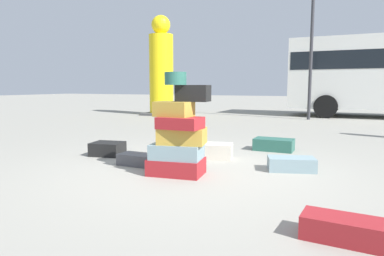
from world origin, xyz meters
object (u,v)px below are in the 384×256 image
suitcase_slate_left_side (291,164)px  suitcase_charcoal_upright_blue (140,160)px  suitcase_cream_white_trunk (214,151)px  suitcase_black_behind_tower (108,149)px  suitcase_maroon_foreground_near (354,231)px  yellow_dummy_statue (161,71)px  lamp_post (313,15)px  suitcase_teal_right_side (274,145)px  suitcase_tower (179,136)px

suitcase_slate_left_side → suitcase_charcoal_upright_blue: size_ratio=1.00×
suitcase_cream_white_trunk → suitcase_black_behind_tower: 1.93m
suitcase_maroon_foreground_near → suitcase_slate_left_side: bearing=114.3°
suitcase_cream_white_trunk → suitcase_slate_left_side: size_ratio=0.91×
suitcase_black_behind_tower → yellow_dummy_statue: yellow_dummy_statue is taller
suitcase_maroon_foreground_near → suitcase_black_behind_tower: 4.50m
suitcase_maroon_foreground_near → suitcase_charcoal_upright_blue: size_ratio=1.18×
suitcase_charcoal_upright_blue → lamp_post: lamp_post is taller
suitcase_cream_white_trunk → suitcase_teal_right_side: 1.42m
yellow_dummy_statue → suitcase_teal_right_side: bearing=-47.3°
suitcase_tower → suitcase_cream_white_trunk: 1.30m
yellow_dummy_statue → lamp_post: lamp_post is taller
suitcase_tower → lamp_post: size_ratio=0.25×
suitcase_maroon_foreground_near → suitcase_charcoal_upright_blue: (-3.03, 1.65, -0.01)m
suitcase_maroon_foreground_near → lamp_post: 11.35m
suitcase_teal_right_side → suitcase_maroon_foreground_near: bearing=-69.4°
suitcase_maroon_foreground_near → suitcase_charcoal_upright_blue: bearing=156.5°
suitcase_maroon_foreground_near → suitcase_cream_white_trunk: bearing=134.3°
suitcase_maroon_foreground_near → suitcase_slate_left_side: (-0.78, 2.25, 0.00)m
suitcase_cream_white_trunk → suitcase_teal_right_side: (0.80, 1.17, -0.01)m
suitcase_teal_right_side → lamp_post: bearing=91.0°
suitcase_cream_white_trunk → lamp_post: lamp_post is taller
suitcase_charcoal_upright_blue → lamp_post: size_ratio=0.12×
suitcase_tower → suitcase_black_behind_tower: 1.97m
suitcase_charcoal_upright_blue → yellow_dummy_statue: bearing=118.5°
suitcase_tower → suitcase_charcoal_upright_blue: 0.98m
suitcase_slate_left_side → suitcase_black_behind_tower: size_ratio=1.24×
suitcase_slate_left_side → yellow_dummy_statue: yellow_dummy_statue is taller
suitcase_teal_right_side → suitcase_black_behind_tower: (-2.67, -1.68, 0.00)m
suitcase_maroon_foreground_near → suitcase_teal_right_side: suitcase_teal_right_side is taller
lamp_post → suitcase_tower: bearing=-95.7°
suitcase_maroon_foreground_near → suitcase_teal_right_side: bearing=114.3°
suitcase_slate_left_side → lamp_post: size_ratio=0.12×
yellow_dummy_statue → suitcase_maroon_foreground_near: bearing=-54.6°
suitcase_slate_left_side → suitcase_charcoal_upright_blue: 2.32m
suitcase_maroon_foreground_near → yellow_dummy_statue: (-7.33, 10.30, 1.78)m
suitcase_tower → suitcase_cream_white_trunk: (0.08, 1.23, -0.42)m
suitcase_black_behind_tower → suitcase_charcoal_upright_blue: suitcase_black_behind_tower is taller
suitcase_slate_left_side → suitcase_cream_white_trunk: bearing=148.6°
suitcase_tower → suitcase_charcoal_upright_blue: (-0.82, 0.27, -0.46)m
suitcase_charcoal_upright_blue → lamp_post: (1.75, 9.00, 3.71)m
suitcase_slate_left_side → yellow_dummy_statue: bearing=112.7°
suitcase_cream_white_trunk → suitcase_black_behind_tower: size_ratio=1.12×
suitcase_teal_right_side → suitcase_charcoal_upright_blue: bearing=-127.4°
suitcase_slate_left_side → suitcase_charcoal_upright_blue: (-2.24, -0.60, -0.01)m
suitcase_tower → suitcase_charcoal_upright_blue: size_ratio=2.13×
yellow_dummy_statue → lamp_post: 6.36m
suitcase_cream_white_trunk → suitcase_charcoal_upright_blue: suitcase_cream_white_trunk is taller
suitcase_cream_white_trunk → lamp_post: bearing=72.0°
suitcase_cream_white_trunk → yellow_dummy_statue: size_ratio=0.15×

